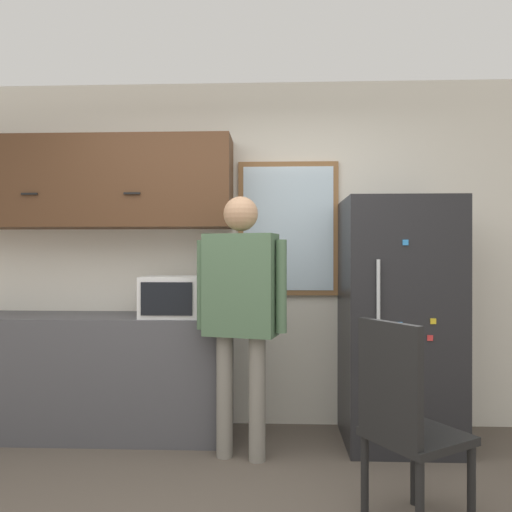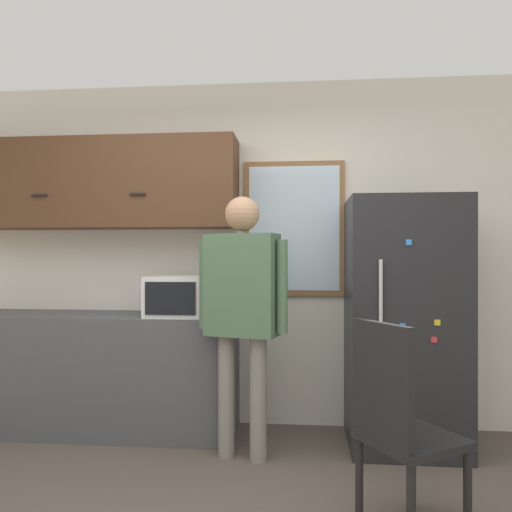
{
  "view_description": "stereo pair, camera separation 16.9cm",
  "coord_description": "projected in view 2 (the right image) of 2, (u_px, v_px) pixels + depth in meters",
  "views": [
    {
      "loc": [
        0.31,
        -2.05,
        1.33
      ],
      "look_at": [
        0.18,
        1.04,
        1.33
      ],
      "focal_mm": 35.0,
      "sensor_mm": 36.0,
      "label": 1
    },
    {
      "loc": [
        0.47,
        -2.04,
        1.33
      ],
      "look_at": [
        0.18,
        1.04,
        1.33
      ],
      "focal_mm": 35.0,
      "sensor_mm": 36.0,
      "label": 2
    }
  ],
  "objects": [
    {
      "name": "back_wall",
      "position": [
        244.0,
        253.0,
        3.99
      ],
      "size": [
        6.0,
        0.06,
        2.7
      ],
      "color": "silver",
      "rests_on": "ground_plane"
    },
    {
      "name": "counter",
      "position": [
        93.0,
        372.0,
        3.78
      ],
      "size": [
        2.16,
        0.56,
        0.89
      ],
      "color": "#4C4C51",
      "rests_on": "ground_plane"
    },
    {
      "name": "upper_cabinets",
      "position": [
        99.0,
        184.0,
        3.88
      ],
      "size": [
        2.16,
        0.39,
        0.69
      ],
      "color": "#51331E"
    },
    {
      "name": "microwave",
      "position": [
        183.0,
        296.0,
        3.64
      ],
      "size": [
        0.51,
        0.38,
        0.29
      ],
      "color": "white",
      "rests_on": "counter"
    },
    {
      "name": "person",
      "position": [
        242.0,
        297.0,
        3.27
      ],
      "size": [
        0.6,
        0.33,
        1.72
      ],
      "rotation": [
        0.0,
        0.0,
        -0.25
      ],
      "color": "gray",
      "rests_on": "ground_plane"
    },
    {
      "name": "refrigerator",
      "position": [
        404.0,
        322.0,
        3.49
      ],
      "size": [
        0.77,
        0.72,
        1.73
      ],
      "color": "#232326",
      "rests_on": "ground_plane"
    },
    {
      "name": "chair",
      "position": [
        398.0,
        421.0,
        2.35
      ],
      "size": [
        0.57,
        0.57,
        1.02
      ],
      "rotation": [
        0.0,
        0.0,
        2.14
      ],
      "color": "black",
      "rests_on": "ground_plane"
    },
    {
      "name": "window",
      "position": [
        294.0,
        228.0,
        3.9
      ],
      "size": [
        0.78,
        0.05,
        1.05
      ],
      "color": "olive"
    }
  ]
}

